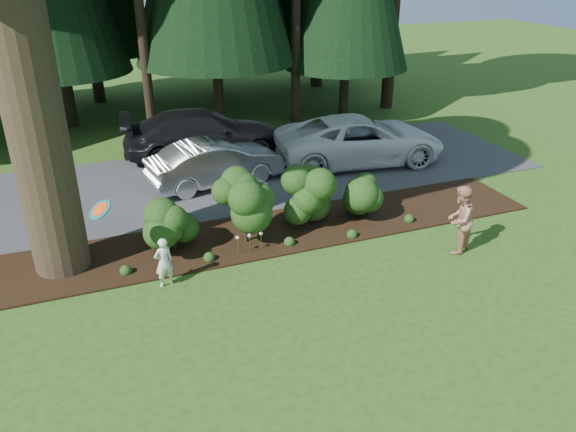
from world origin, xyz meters
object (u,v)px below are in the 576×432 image
object	(u,v)px
frisbee	(100,210)
adult	(459,220)
car_white_suv	(360,140)
child	(164,262)
car_dark_suv	(204,134)
car_silver_wagon	(216,163)

from	to	relation	value
frisbee	adult	bearing A→B (deg)	-9.98
car_white_suv	frisbee	distance (m)	10.31
child	frisbee	size ratio (longest dim) A/B	2.23
car_dark_suv	adult	world-z (taller)	adult
car_white_suv	adult	world-z (taller)	adult
car_white_suv	child	distance (m)	9.48
car_silver_wagon	adult	size ratio (longest dim) A/B	2.45
child	frisbee	xyz separation A→B (m)	(-1.14, 0.36, 1.31)
car_white_suv	child	size ratio (longest dim) A/B	4.95
car_dark_suv	frisbee	world-z (taller)	frisbee
frisbee	child	bearing A→B (deg)	-17.51
child	adult	size ratio (longest dim) A/B	0.67
adult	car_white_suv	bearing A→B (deg)	-127.92
child	adult	world-z (taller)	adult
car_silver_wagon	car_white_suv	bearing A→B (deg)	-98.42
adult	frisbee	world-z (taller)	frisbee
adult	frisbee	distance (m)	8.34
car_silver_wagon	frisbee	size ratio (longest dim) A/B	8.12
car_dark_suv	frisbee	size ratio (longest dim) A/B	10.74
frisbee	car_silver_wagon	bearing A→B (deg)	53.20
car_silver_wagon	child	size ratio (longest dim) A/B	3.64
car_white_suv	car_dark_suv	world-z (taller)	car_dark_suv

